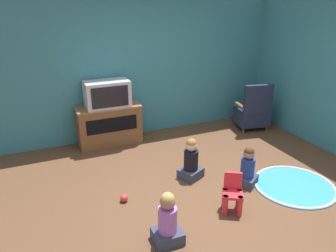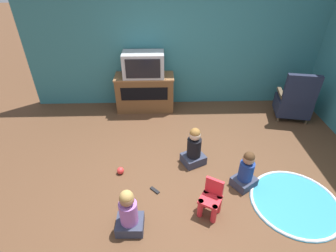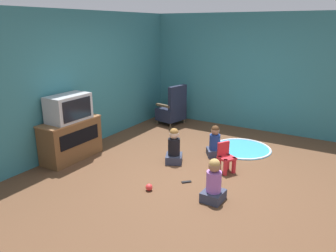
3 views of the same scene
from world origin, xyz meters
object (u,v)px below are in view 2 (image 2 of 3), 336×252
(toy_ball, at_px, (120,171))
(remote_control, at_px, (155,190))
(tv_cabinet, at_px, (145,92))
(child_watching_right, at_px, (246,172))
(yellow_kid_chair, at_px, (211,201))
(television, at_px, (143,65))
(black_armchair, at_px, (294,102))
(child_watching_left, at_px, (129,213))
(child_watching_center, at_px, (194,148))

(toy_ball, xyz_separation_m, remote_control, (0.50, -0.35, -0.04))
(tv_cabinet, bearing_deg, child_watching_right, -56.38)
(yellow_kid_chair, xyz_separation_m, child_watching_right, (0.54, 0.43, 0.04))
(tv_cabinet, height_order, television, television)
(black_armchair, distance_m, remote_control, 3.16)
(child_watching_left, xyz_separation_m, child_watching_center, (0.86, 1.12, 0.00))
(tv_cabinet, distance_m, toy_ball, 1.93)
(child_watching_center, bearing_deg, yellow_kid_chair, -109.18)
(child_watching_left, bearing_deg, black_armchair, 40.42)
(television, xyz_separation_m, remote_control, (0.21, -2.22, -0.94))
(child_watching_left, relative_size, remote_control, 4.51)
(black_armchair, xyz_separation_m, yellow_kid_chair, (-1.91, -2.13, -0.15))
(child_watching_right, bearing_deg, television, 90.06)
(black_armchair, xyz_separation_m, remote_control, (-2.60, -1.77, -0.35))
(yellow_kid_chair, height_order, child_watching_left, child_watching_left)
(yellow_kid_chair, xyz_separation_m, child_watching_left, (-0.97, -0.20, 0.06))
(television, bearing_deg, remote_control, -84.58)
(yellow_kid_chair, xyz_separation_m, child_watching_center, (-0.10, 0.93, 0.06))
(yellow_kid_chair, distance_m, child_watching_center, 0.93)
(tv_cabinet, bearing_deg, television, -90.00)
(black_armchair, bearing_deg, child_watching_right, 62.37)
(yellow_kid_chair, height_order, child_watching_right, child_watching_right)
(yellow_kid_chair, distance_m, child_watching_right, 0.70)
(television, relative_size, yellow_kid_chair, 1.54)
(black_armchair, distance_m, yellow_kid_chair, 2.87)
(television, height_order, child_watching_center, television)
(remote_control, bearing_deg, black_armchair, -100.61)
(child_watching_left, relative_size, child_watching_right, 1.06)
(child_watching_center, height_order, child_watching_right, child_watching_center)
(television, relative_size, child_watching_center, 1.21)
(child_watching_left, bearing_deg, yellow_kid_chair, 13.05)
(child_watching_right, bearing_deg, yellow_kid_chair, -175.13)
(tv_cabinet, xyz_separation_m, child_watching_center, (0.79, -1.67, -0.10))
(child_watching_right, height_order, toy_ball, child_watching_right)
(black_armchair, bearing_deg, yellow_kid_chair, 59.34)
(tv_cabinet, height_order, toy_ball, tv_cabinet)
(television, distance_m, child_watching_center, 1.96)
(yellow_kid_chair, relative_size, child_watching_right, 0.85)
(yellow_kid_chair, relative_size, toy_ball, 4.81)
(black_armchair, xyz_separation_m, child_watching_center, (-2.01, -1.21, -0.09))
(black_armchair, distance_m, child_watching_center, 2.35)
(black_armchair, height_order, child_watching_right, black_armchair)
(child_watching_center, relative_size, child_watching_right, 1.07)
(child_watching_left, xyz_separation_m, toy_ball, (-0.22, 0.92, -0.22))
(black_armchair, height_order, yellow_kid_chair, black_armchair)
(television, bearing_deg, toy_ball, -98.94)
(toy_ball, bearing_deg, yellow_kid_chair, -31.16)
(tv_cabinet, relative_size, black_armchair, 1.17)
(child_watching_right, bearing_deg, toy_ball, 136.93)
(black_armchair, relative_size, remote_control, 7.01)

